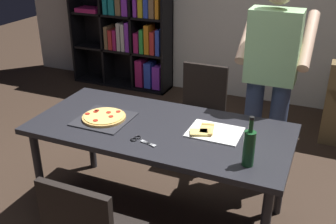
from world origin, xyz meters
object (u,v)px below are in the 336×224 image
at_px(chair_far_side, 201,108).
at_px(wine_bottle, 249,147).
at_px(dining_table, 160,136).
at_px(pepperoni_pizza_on_tray, 104,118).
at_px(bookshelf, 124,14).
at_px(person_serving_pizza, 270,75).
at_px(kitchen_scissors, 140,140).

distance_m(chair_far_side, wine_bottle, 1.40).
relative_size(dining_table, chair_far_side, 2.04).
distance_m(chair_far_side, pepperoni_pizza_on_tray, 1.09).
distance_m(bookshelf, person_serving_pizza, 2.78).
height_order(chair_far_side, person_serving_pizza, person_serving_pizza).
bearing_deg(dining_table, chair_far_side, 90.00).
bearing_deg(pepperoni_pizza_on_tray, dining_table, 7.64).
height_order(dining_table, kitchen_scissors, kitchen_scissors).
relative_size(chair_far_side, person_serving_pizza, 0.51).
bearing_deg(kitchen_scissors, bookshelf, 120.71).
distance_m(wine_bottle, kitchen_scissors, 0.73).
distance_m(dining_table, bookshelf, 2.87).
height_order(person_serving_pizza, kitchen_scissors, person_serving_pizza).
bearing_deg(kitchen_scissors, pepperoni_pizza_on_tray, 154.76).
relative_size(chair_far_side, bookshelf, 0.46).
bearing_deg(pepperoni_pizza_on_tray, person_serving_pizza, 35.73).
bearing_deg(person_serving_pizza, kitchen_scissors, -125.23).
xyz_separation_m(bookshelf, person_serving_pizza, (2.21, -1.68, 0.02)).
xyz_separation_m(dining_table, kitchen_scissors, (-0.03, -0.24, 0.08)).
height_order(person_serving_pizza, pepperoni_pizza_on_tray, person_serving_pizza).
bearing_deg(wine_bottle, kitchen_scissors, 179.18).
bearing_deg(pepperoni_pizza_on_tray, chair_far_side, 66.62).
relative_size(pepperoni_pizza_on_tray, kitchen_scissors, 1.90).
xyz_separation_m(dining_table, pepperoni_pizza_on_tray, (-0.42, -0.06, 0.09)).
bearing_deg(kitchen_scissors, dining_table, 81.81).
bearing_deg(kitchen_scissors, chair_far_side, 88.30).
bearing_deg(chair_far_side, pepperoni_pizza_on_tray, -113.38).
xyz_separation_m(person_serving_pizza, pepperoni_pizza_on_tray, (-1.05, -0.75, -0.23)).
distance_m(dining_table, kitchen_scissors, 0.25).
distance_m(chair_far_side, bookshelf, 2.21).
distance_m(pepperoni_pizza_on_tray, wine_bottle, 1.12).
distance_m(dining_table, person_serving_pizza, 0.99).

